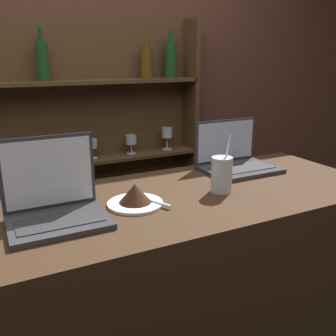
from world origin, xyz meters
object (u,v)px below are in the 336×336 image
at_px(laptop_near, 55,202).
at_px(cake_plate, 135,196).
at_px(laptop_far, 235,160).
at_px(water_glass, 222,175).

distance_m(laptop_near, cake_plate, 0.27).
height_order(laptop_far, cake_plate, laptop_far).
height_order(laptop_near, laptop_far, laptop_near).
relative_size(laptop_near, laptop_far, 0.90).
bearing_deg(laptop_near, laptop_far, 13.38).
distance_m(laptop_near, laptop_far, 0.85).
bearing_deg(cake_plate, laptop_near, -179.22).
height_order(laptop_near, water_glass, laptop_near).
bearing_deg(laptop_far, water_glass, -136.19).
relative_size(laptop_near, water_glass, 1.38).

